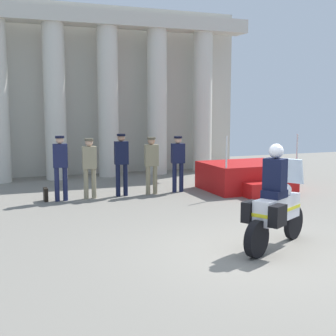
% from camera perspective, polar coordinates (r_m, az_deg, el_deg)
% --- Properties ---
extents(ground_plane, '(28.00, 28.00, 0.00)m').
position_cam_1_polar(ground_plane, '(8.47, 10.54, -10.07)').
color(ground_plane, gray).
extents(colonnade_backdrop, '(10.89, 1.59, 6.25)m').
position_cam_1_polar(colonnade_backdrop, '(17.52, -7.78, 9.88)').
color(colonnade_backdrop, beige).
rests_on(colonnade_backdrop, ground_plane).
extents(reviewing_stand, '(2.52, 2.50, 1.73)m').
position_cam_1_polar(reviewing_stand, '(14.43, 9.66, -1.08)').
color(reviewing_stand, '#B71414').
rests_on(reviewing_stand, ground_plane).
extents(officer_in_row_0, '(0.40, 0.25, 1.76)m').
position_cam_1_polar(officer_in_row_0, '(12.82, -13.04, 0.63)').
color(officer_in_row_0, '#191E42').
rests_on(officer_in_row_0, ground_plane).
extents(officer_in_row_1, '(0.40, 0.25, 1.67)m').
position_cam_1_polar(officer_in_row_1, '(12.99, -9.59, 0.56)').
color(officer_in_row_1, gray).
rests_on(officer_in_row_1, ground_plane).
extents(officer_in_row_2, '(0.40, 0.25, 1.78)m').
position_cam_1_polar(officer_in_row_2, '(13.25, -5.72, 1.04)').
color(officer_in_row_2, black).
rests_on(officer_in_row_2, ground_plane).
extents(officer_in_row_3, '(0.40, 0.25, 1.66)m').
position_cam_1_polar(officer_in_row_3, '(13.47, -2.04, 0.88)').
color(officer_in_row_3, '#847A5B').
rests_on(officer_in_row_3, ground_plane).
extents(officer_in_row_4, '(0.40, 0.25, 1.67)m').
position_cam_1_polar(officer_in_row_4, '(13.82, 1.23, 1.08)').
color(officer_in_row_4, '#141938').
rests_on(officer_in_row_4, ground_plane).
extents(motorcycle_with_rider, '(1.88, 1.19, 1.90)m').
position_cam_1_polar(motorcycle_with_rider, '(8.55, 13.00, -4.46)').
color(motorcycle_with_rider, black).
rests_on(motorcycle_with_rider, ground_plane).
extents(briefcase_on_ground, '(0.10, 0.32, 0.36)m').
position_cam_1_polar(briefcase_on_ground, '(13.02, -14.75, -3.16)').
color(briefcase_on_ground, black).
rests_on(briefcase_on_ground, ground_plane).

